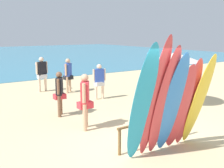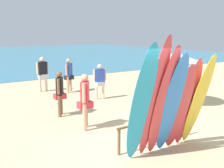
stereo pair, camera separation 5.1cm
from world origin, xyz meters
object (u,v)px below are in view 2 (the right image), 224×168
object	(u,v)px
beachgoer_photographing	(100,79)
beach_umbrella	(176,57)
beachgoer_by_water	(60,91)
beachgoer_midbeach	(85,98)
surfboard_teal_0	(142,105)
beachgoer_near_rack	(69,73)
surfboard_red_4	(180,108)
surfboard_red_1	(155,99)
surfboard_red_2	(163,102)
beach_chair_red	(152,103)
surfboard_blue_3	(172,104)
surfboard_yellow_6	(198,100)
surfboard_red_5	(188,103)
surfboard_rack	(153,126)
beachgoer_strolling	(43,72)

from	to	relation	value
beachgoer_photographing	beach_umbrella	world-z (taller)	beach_umbrella
beachgoer_by_water	beachgoer_midbeach	bearing A→B (deg)	-145.08
surfboard_teal_0	beachgoer_near_rack	distance (m)	7.72
surfboard_red_4	beachgoer_by_water	distance (m)	4.43
surfboard_red_1	beachgoer_by_water	world-z (taller)	surfboard_red_1
surfboard_red_2	beach_chair_red	size ratio (longest dim) A/B	3.19
beachgoer_by_water	beachgoer_near_rack	bearing A→B (deg)	2.58
surfboard_blue_3	beachgoer_photographing	distance (m)	5.77
surfboard_yellow_6	surfboard_red_2	bearing A→B (deg)	177.30
surfboard_red_2	beach_umbrella	bearing A→B (deg)	36.29
beach_chair_red	beach_umbrella	size ratio (longest dim) A/B	0.40
surfboard_red_5	surfboard_red_1	bearing A→B (deg)	179.96
surfboard_blue_3	surfboard_red_4	distance (m)	0.33
surfboard_red_2	beachgoer_by_water	bearing A→B (deg)	94.08
beach_chair_red	surfboard_red_2	bearing A→B (deg)	-110.71
surfboard_red_5	beach_umbrella	bearing A→B (deg)	44.98
surfboard_rack	surfboard_red_4	size ratio (longest dim) A/B	0.98
surfboard_yellow_6	beachgoer_photographing	bearing A→B (deg)	82.19
surfboard_red_2	surfboard_blue_3	xyz separation A→B (m)	(0.25, -0.02, -0.07)
surfboard_blue_3	beach_chair_red	bearing A→B (deg)	61.19
surfboard_rack	surfboard_yellow_6	distance (m)	1.27
surfboard_red_4	beachgoer_strolling	bearing A→B (deg)	97.56
surfboard_yellow_6	beachgoer_near_rack	distance (m)	7.52
beachgoer_near_rack	surfboard_red_5	bearing A→B (deg)	46.22
surfboard_red_5	beachgoer_strolling	size ratio (longest dim) A/B	1.39
beachgoer_by_water	beach_umbrella	distance (m)	4.52
surfboard_red_4	beachgoer_by_water	world-z (taller)	surfboard_red_4
surfboard_yellow_6	beachgoer_photographing	xyz separation A→B (m)	(0.55, 5.56, -0.31)
surfboard_red_2	surfboard_red_5	distance (m)	0.93
surfboard_teal_0	beach_chair_red	world-z (taller)	surfboard_teal_0
beachgoer_midbeach	beach_umbrella	bearing A→B (deg)	131.29
surfboard_red_4	surfboard_yellow_6	size ratio (longest dim) A/B	0.92
surfboard_red_4	beachgoer_by_water	xyz separation A→B (m)	(-1.18, 4.26, -0.20)
beachgoer_near_rack	beachgoer_midbeach	size ratio (longest dim) A/B	0.98
surfboard_blue_3	beach_umbrella	distance (m)	4.64
beachgoer_by_water	surfboard_red_1	bearing A→B (deg)	-142.64
surfboard_blue_3	surfboard_red_5	distance (m)	0.68
beachgoer_by_water	surfboard_teal_0	bearing A→B (deg)	-147.50
surfboard_red_2	surfboard_red_4	world-z (taller)	surfboard_red_2
surfboard_red_1	beachgoer_strolling	world-z (taller)	surfboard_red_1
surfboard_teal_0	surfboard_red_2	world-z (taller)	surfboard_teal_0
surfboard_red_1	surfboard_red_2	world-z (taller)	surfboard_red_1
surfboard_blue_3	surfboard_red_5	xyz separation A→B (m)	(0.67, 0.10, -0.09)
beachgoer_near_rack	surfboard_blue_3	bearing A→B (deg)	41.22
surfboard_red_1	beachgoer_photographing	bearing A→B (deg)	64.90
surfboard_red_1	beachgoer_by_water	distance (m)	4.30
surfboard_red_5	surfboard_yellow_6	xyz separation A→B (m)	(0.25, -0.09, 0.05)
surfboard_teal_0	surfboard_red_5	world-z (taller)	surfboard_teal_0
surfboard_red_4	beachgoer_near_rack	distance (m)	7.53
surfboard_red_2	beach_umbrella	world-z (taller)	surfboard_red_2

